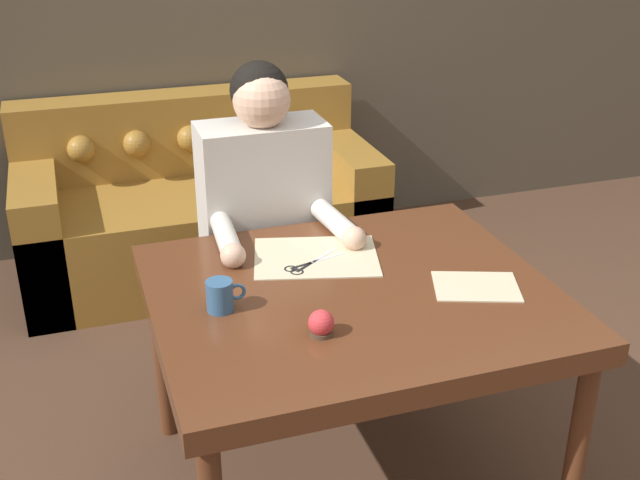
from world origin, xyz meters
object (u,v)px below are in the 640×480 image
object	(u,v)px
person	(265,233)
pin_cushion	(321,324)
dining_table	(352,310)
couch	(199,210)
mug	(221,296)
scissors	(305,266)

from	to	relation	value
person	pin_cushion	xyz separation A→B (m)	(-0.07, -0.85, 0.11)
pin_cushion	dining_table	bearing A→B (deg)	51.54
couch	mug	size ratio (longest dim) A/B	15.00
scissors	pin_cushion	world-z (taller)	pin_cushion
scissors	pin_cushion	xyz separation A→B (m)	(-0.08, -0.39, 0.03)
dining_table	scissors	world-z (taller)	scissors
dining_table	mug	distance (m)	0.41
dining_table	mug	xyz separation A→B (m)	(-0.39, 0.00, 0.12)
dining_table	couch	distance (m)	1.76
scissors	mug	world-z (taller)	mug
pin_cushion	scissors	bearing A→B (deg)	78.60
person	couch	bearing A→B (deg)	93.20
dining_table	couch	size ratio (longest dim) A/B	0.69
person	mug	bearing A→B (deg)	-114.72
couch	pin_cushion	world-z (taller)	couch
mug	dining_table	bearing A→B (deg)	-0.42
scissors	pin_cushion	size ratio (longest dim) A/B	3.04
person	scissors	world-z (taller)	person
dining_table	person	xyz separation A→B (m)	(-0.10, 0.64, -0.01)
scissors	mug	bearing A→B (deg)	-149.20
dining_table	couch	xyz separation A→B (m)	(-0.16, 1.72, -0.34)
couch	scissors	bearing A→B (deg)	-87.28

